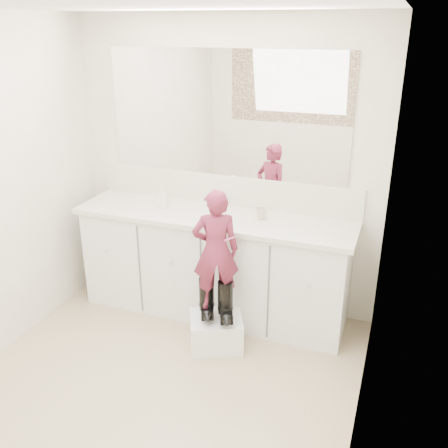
% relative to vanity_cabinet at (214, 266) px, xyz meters
% --- Properties ---
extents(floor, '(3.00, 3.00, 0.00)m').
position_rel_vanity_cabinet_xyz_m(floor, '(0.00, -1.23, -0.42)').
color(floor, '#8B7C5B').
rests_on(floor, ground).
extents(ceiling, '(3.00, 3.00, 0.00)m').
position_rel_vanity_cabinet_xyz_m(ceiling, '(0.00, -1.23, 1.97)').
color(ceiling, white).
rests_on(ceiling, wall_back).
extents(wall_back, '(2.60, 0.00, 2.60)m').
position_rel_vanity_cabinet_xyz_m(wall_back, '(0.00, 0.27, 0.77)').
color(wall_back, beige).
rests_on(wall_back, floor).
extents(wall_right, '(0.00, 3.00, 3.00)m').
position_rel_vanity_cabinet_xyz_m(wall_right, '(1.30, -1.23, 0.78)').
color(wall_right, beige).
rests_on(wall_right, floor).
extents(vanity_cabinet, '(2.20, 0.55, 0.85)m').
position_rel_vanity_cabinet_xyz_m(vanity_cabinet, '(0.00, 0.00, 0.00)').
color(vanity_cabinet, silver).
rests_on(vanity_cabinet, floor).
extents(countertop, '(2.28, 0.58, 0.04)m').
position_rel_vanity_cabinet_xyz_m(countertop, '(0.00, -0.01, 0.45)').
color(countertop, beige).
rests_on(countertop, vanity_cabinet).
extents(backsplash, '(2.28, 0.03, 0.25)m').
position_rel_vanity_cabinet_xyz_m(backsplash, '(0.00, 0.26, 0.59)').
color(backsplash, beige).
rests_on(backsplash, countertop).
extents(mirror, '(2.00, 0.02, 1.00)m').
position_rel_vanity_cabinet_xyz_m(mirror, '(0.00, 0.26, 1.22)').
color(mirror, white).
rests_on(mirror, wall_back).
extents(faucet, '(0.08, 0.08, 0.10)m').
position_rel_vanity_cabinet_xyz_m(faucet, '(0.00, 0.15, 0.52)').
color(faucet, silver).
rests_on(faucet, countertop).
extents(cup, '(0.10, 0.10, 0.09)m').
position_rel_vanity_cabinet_xyz_m(cup, '(0.39, 0.03, 0.51)').
color(cup, beige).
rests_on(cup, countertop).
extents(soap_bottle, '(0.09, 0.09, 0.16)m').
position_rel_vanity_cabinet_xyz_m(soap_bottle, '(-0.46, 0.01, 0.55)').
color(soap_bottle, beige).
rests_on(soap_bottle, countertop).
extents(step_stool, '(0.49, 0.46, 0.25)m').
position_rel_vanity_cabinet_xyz_m(step_stool, '(0.20, -0.48, -0.30)').
color(step_stool, white).
rests_on(step_stool, floor).
extents(boot_left, '(0.20, 0.25, 0.32)m').
position_rel_vanity_cabinet_xyz_m(boot_left, '(0.13, -0.48, -0.01)').
color(boot_left, black).
rests_on(boot_left, step_stool).
extents(boot_right, '(0.20, 0.25, 0.32)m').
position_rel_vanity_cabinet_xyz_m(boot_right, '(0.28, -0.48, -0.01)').
color(boot_right, black).
rests_on(boot_right, step_stool).
extents(toddler, '(0.40, 0.34, 0.92)m').
position_rel_vanity_cabinet_xyz_m(toddler, '(0.20, -0.48, 0.38)').
color(toddler, '#AA345F').
rests_on(toddler, step_stool).
extents(toothbrush, '(0.13, 0.07, 0.06)m').
position_rel_vanity_cabinet_xyz_m(toothbrush, '(0.27, -0.48, 0.47)').
color(toothbrush, pink).
rests_on(toothbrush, toddler).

